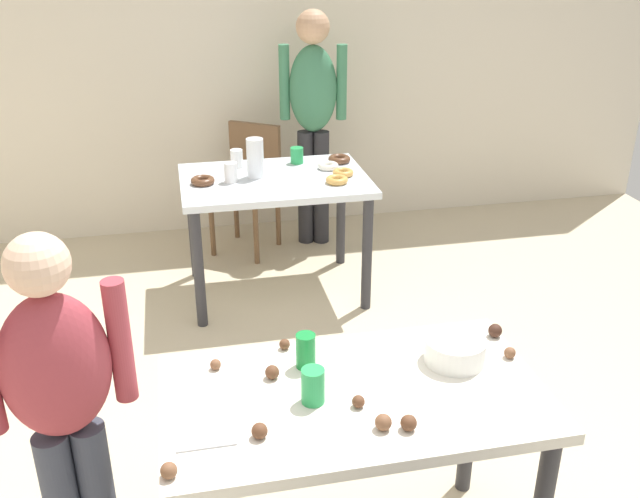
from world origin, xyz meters
The scene contains 29 objects.
wall_back centered at (0.00, 3.20, 1.30)m, with size 6.40×0.10×2.60m, color beige.
dining_table_near centered at (-0.08, -0.12, 0.64)m, with size 1.21×0.68×0.75m.
dining_table_far centered at (-0.01, 2.01, 0.64)m, with size 1.09×0.77×0.75m.
chair_far_table centered at (-0.08, 2.74, 0.50)m, with size 0.56×0.56×0.87m.
person_girl_near centered at (-0.96, -0.04, 0.79)m, with size 0.45×0.27×1.34m.
person_adult_far centered at (0.37, 2.73, 0.98)m, with size 0.45×0.26×1.62m.
mixing_bowl centered at (0.30, -0.02, 0.79)m, with size 0.21×0.21×0.09m, color white.
soda_can centered at (-0.20, 0.05, 0.81)m, with size 0.07×0.07×0.12m, color #198438.
fork_near centered at (-0.55, -0.29, 0.75)m, with size 0.17×0.02×0.01m, color silver.
cup_near_0 centered at (-0.22, -0.14, 0.81)m, with size 0.07×0.07×0.12m, color green.
cake_ball_0 centered at (-0.32, 0.01, 0.77)m, with size 0.05×0.05×0.05m, color brown.
cake_ball_1 centered at (-0.50, 0.10, 0.77)m, with size 0.04×0.04×0.04m, color brown.
cake_ball_2 centered at (0.03, -0.33, 0.77)m, with size 0.05×0.05×0.05m, color brown.
cake_ball_3 centered at (-0.40, -0.28, 0.77)m, with size 0.05×0.05×0.05m, color brown.
cake_ball_4 centered at (-0.66, -0.39, 0.77)m, with size 0.05×0.05×0.05m, color brown.
cake_ball_5 centered at (0.50, 0.10, 0.77)m, with size 0.05×0.05×0.05m, color #3D2319.
cake_ball_6 centered at (0.49, -0.04, 0.77)m, with size 0.04×0.04×0.04m, color brown.
cake_ball_7 centered at (-0.25, 0.17, 0.77)m, with size 0.04×0.04×0.04m, color brown.
cake_ball_8 centered at (-0.04, -0.31, 0.78)m, with size 0.05×0.05×0.05m, color brown.
cake_ball_9 centered at (-0.09, -0.20, 0.77)m, with size 0.04×0.04×0.04m, color brown.
pitcher_far centered at (-0.11, 2.04, 0.87)m, with size 0.10×0.10×0.23m, color white.
cup_far_0 centered at (-0.26, 1.99, 0.81)m, with size 0.08×0.08×0.12m, color white.
cup_far_1 centered at (0.17, 2.26, 0.80)m, with size 0.08×0.08×0.10m, color green.
cup_far_2 centered at (-0.20, 2.25, 0.81)m, with size 0.08×0.08×0.11m, color white.
donut_far_0 centered at (0.33, 1.84, 0.77)m, with size 0.13×0.13×0.04m, color gold.
donut_far_1 centered at (-0.42, 1.98, 0.77)m, with size 0.14×0.14×0.04m, color brown.
donut_far_2 centered at (0.40, 1.96, 0.77)m, with size 0.12×0.12×0.04m, color gold.
donut_far_3 centered at (0.34, 2.11, 0.77)m, with size 0.13×0.13×0.04m, color white.
donut_far_4 centered at (0.43, 2.22, 0.77)m, with size 0.14×0.14×0.04m, color brown.
Camera 1 is at (-0.57, -1.90, 2.09)m, focal length 39.67 mm.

